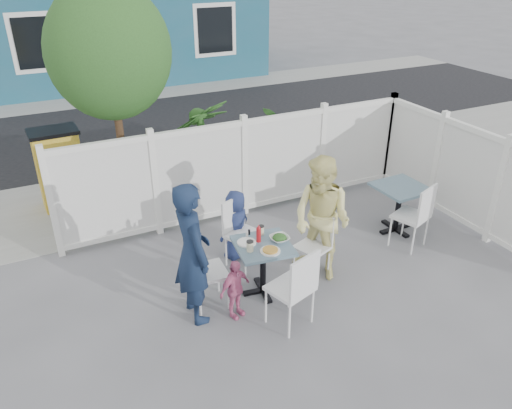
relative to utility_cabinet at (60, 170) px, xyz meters
name	(u,v)px	position (x,y,z in m)	size (l,w,h in m)	color
ground	(317,295)	(2.52, -4.00, -0.65)	(80.00, 80.00, 0.00)	slate
near_sidewalk	(209,182)	(2.52, -0.20, -0.64)	(24.00, 2.60, 0.01)	gray
street	(154,125)	(2.52, 3.50, -0.64)	(24.00, 5.00, 0.01)	black
far_sidewalk	(125,95)	(2.52, 6.60, -0.64)	(24.00, 1.60, 0.01)	gray
fence_back	(244,170)	(2.62, -1.60, 0.14)	(5.86, 0.08, 1.60)	white
fence_right	(465,178)	(5.52, -3.40, 0.14)	(0.08, 3.66, 1.60)	white
tree	(109,52)	(0.92, -0.70, 1.95)	(1.80, 1.62, 3.59)	#382316
utility_cabinet	(60,170)	(0.00, 0.00, 0.00)	(0.70, 0.50, 1.29)	gold
potted_shrub_a	(205,153)	(2.23, -0.90, 0.24)	(1.00, 1.00, 1.78)	#274E1E
potted_shrub_b	(294,148)	(3.89, -1.00, 0.09)	(1.32, 1.15, 1.47)	#274E1E
main_table	(263,255)	(1.94, -3.63, -0.10)	(0.76, 0.76, 0.71)	#3B6672
spare_table	(400,196)	(4.50, -3.14, -0.06)	(0.73, 0.73, 0.75)	#3B6672
chair_left	(202,267)	(1.16, -3.54, -0.09)	(0.45, 0.46, 0.96)	white
chair_right	(316,240)	(2.76, -3.54, -0.14)	(0.49, 0.50, 0.87)	white
chair_back	(240,227)	(1.96, -2.89, -0.09)	(0.57, 0.56, 0.96)	white
chair_near	(296,284)	(1.97, -4.37, -0.06)	(0.57, 0.56, 1.01)	white
chair_spare	(417,212)	(4.38, -3.64, -0.06)	(0.58, 0.57, 1.00)	white
man	(192,253)	(1.02, -3.67, 0.22)	(0.64, 0.42, 1.74)	#14233D
woman	(322,219)	(2.79, -3.60, 0.19)	(0.82, 0.64, 1.68)	yellow
boy	(236,225)	(1.97, -2.72, -0.14)	(0.50, 0.32, 1.02)	navy
toddler	(235,289)	(1.43, -3.90, -0.26)	(0.45, 0.19, 0.77)	pink
plate_main	(270,251)	(1.94, -3.80, 0.07)	(0.25, 0.25, 0.02)	white
plate_side	(247,242)	(1.77, -3.51, 0.07)	(0.24, 0.24, 0.02)	white
salad_bowl	(280,239)	(2.16, -3.63, 0.09)	(0.24, 0.24, 0.06)	white
coffee_cup_a	(250,247)	(1.73, -3.69, 0.13)	(0.08, 0.08, 0.13)	beige
coffee_cup_b	(261,230)	(2.02, -3.40, 0.12)	(0.07, 0.07, 0.11)	beige
ketchup_bottle	(259,235)	(1.92, -3.54, 0.16)	(0.06, 0.06, 0.19)	#AC1117
salt_shaker	(247,234)	(1.84, -3.37, 0.10)	(0.03, 0.03, 0.07)	white
pepper_shaker	(249,232)	(1.88, -3.34, 0.10)	(0.03, 0.03, 0.07)	black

